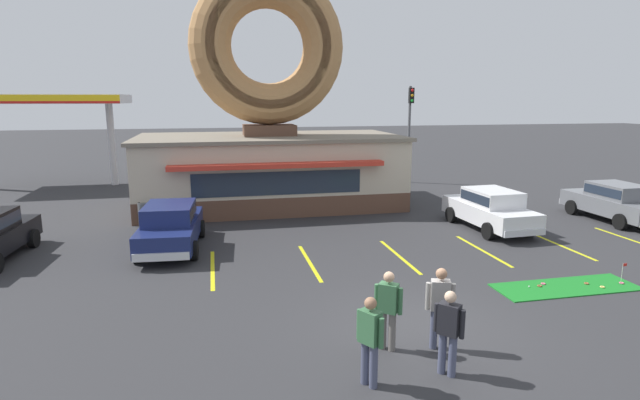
{
  "coord_description": "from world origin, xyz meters",
  "views": [
    {
      "loc": [
        -4.46,
        -9.76,
        5.08
      ],
      "look_at": [
        -1.28,
        5.0,
        2.0
      ],
      "focal_mm": 28.0,
      "sensor_mm": 36.0,
      "label": 1
    }
  ],
  "objects": [
    {
      "name": "mini_donut_near_right",
      "position": [
        4.14,
        1.58,
        0.05
      ],
      "size": [
        0.13,
        0.13,
        0.04
      ],
      "primitive_type": "torus",
      "color": "brown",
      "rests_on": "putting_mat"
    },
    {
      "name": "car_white",
      "position": [
        6.11,
        7.53,
        0.87
      ],
      "size": [
        2.12,
        4.63,
        1.6
      ],
      "color": "silver",
      "rests_on": "ground"
    },
    {
      "name": "parking_stripe_centre",
      "position": [
        4.38,
        5.0,
        0.0
      ],
      "size": [
        0.12,
        3.6,
        0.01
      ],
      "primitive_type": "cube",
      "color": "yellow",
      "rests_on": "ground"
    },
    {
      "name": "parking_stripe_mid_left",
      "position": [
        1.38,
        5.0,
        0.0
      ],
      "size": [
        0.12,
        3.6,
        0.01
      ],
      "primitive_type": "cube",
      "color": "yellow",
      "rests_on": "ground"
    },
    {
      "name": "car_grey",
      "position": [
        11.99,
        7.69,
        0.87
      ],
      "size": [
        2.01,
        4.57,
        1.6
      ],
      "color": "slate",
      "rests_on": "ground"
    },
    {
      "name": "pedestrian_clipboard_woman",
      "position": [
        -0.07,
        -0.97,
        0.97
      ],
      "size": [
        0.57,
        0.35,
        1.74
      ],
      "color": "#474C66",
      "rests_on": "ground"
    },
    {
      "name": "trash_bin",
      "position": [
        -7.23,
        10.87,
        0.5
      ],
      "size": [
        0.57,
        0.57,
        0.97
      ],
      "color": "#51565B",
      "rests_on": "ground"
    },
    {
      "name": "ground_plane",
      "position": [
        0.0,
        0.0,
        0.0
      ],
      "size": [
        160.0,
        160.0,
        0.0
      ],
      "primitive_type": "plane",
      "color": "#2D2D30"
    },
    {
      "name": "parking_stripe_right",
      "position": [
        10.38,
        5.0,
        0.0
      ],
      "size": [
        0.12,
        3.6,
        0.01
      ],
      "primitive_type": "cube",
      "color": "yellow",
      "rests_on": "ground"
    },
    {
      "name": "donut_shop_building",
      "position": [
        -1.81,
        13.94,
        3.74
      ],
      "size": [
        12.3,
        6.75,
        10.96
      ],
      "color": "brown",
      "rests_on": "ground"
    },
    {
      "name": "pedestrian_leather_jacket_man",
      "position": [
        -1.88,
        -1.98,
        0.94
      ],
      "size": [
        0.41,
        0.52,
        1.69
      ],
      "color": "#474C66",
      "rests_on": "ground"
    },
    {
      "name": "parking_stripe_far_left",
      "position": [
        -4.62,
        5.0,
        0.0
      ],
      "size": [
        0.12,
        3.6,
        0.01
      ],
      "primitive_type": "cube",
      "color": "yellow",
      "rests_on": "ground"
    },
    {
      "name": "mini_donut_mid_right",
      "position": [
        6.51,
        1.29,
        0.05
      ],
      "size": [
        0.13,
        0.13,
        0.04
      ],
      "primitive_type": "torus",
      "color": "#D8667F",
      "rests_on": "putting_mat"
    },
    {
      "name": "mini_donut_mid_centre",
      "position": [
        5.53,
        1.47,
        0.05
      ],
      "size": [
        0.13,
        0.13,
        0.04
      ],
      "primitive_type": "torus",
      "color": "brown",
      "rests_on": "putting_mat"
    },
    {
      "name": "car_navy",
      "position": [
        -5.98,
        7.38,
        0.87
      ],
      "size": [
        2.2,
        4.66,
        1.6
      ],
      "color": "navy",
      "rests_on": "ground"
    },
    {
      "name": "putting_flag_pin",
      "position": [
        6.63,
        1.4,
        0.44
      ],
      "size": [
        0.13,
        0.01,
        0.55
      ],
      "color": "silver",
      "rests_on": "putting_mat"
    },
    {
      "name": "traffic_light_pole",
      "position": [
        7.18,
        18.69,
        3.71
      ],
      "size": [
        0.28,
        0.47,
        5.8
      ],
      "color": "#595B60",
      "rests_on": "ground"
    },
    {
      "name": "parking_stripe_left",
      "position": [
        -1.62,
        5.0,
        0.0
      ],
      "size": [
        0.12,
        3.6,
        0.01
      ],
      "primitive_type": "cube",
      "color": "yellow",
      "rests_on": "ground"
    },
    {
      "name": "gas_station_canopy",
      "position": [
        -13.79,
        21.67,
        4.86
      ],
      "size": [
        9.0,
        4.46,
        5.3
      ],
      "color": "silver",
      "rests_on": "ground"
    },
    {
      "name": "pedestrian_blue_sweater_man",
      "position": [
        -0.35,
        -1.93,
        0.92
      ],
      "size": [
        0.43,
        0.47,
        1.66
      ],
      "color": "#474C66",
      "rests_on": "ground"
    },
    {
      "name": "mini_donut_mid_left",
      "position": [
        5.76,
        1.15,
        0.05
      ],
      "size": [
        0.13,
        0.13,
        0.04
      ],
      "primitive_type": "torus",
      "color": "#E5C666",
      "rests_on": "putting_mat"
    },
    {
      "name": "putting_mat",
      "position": [
        4.85,
        1.42,
        0.01
      ],
      "size": [
        3.99,
        1.29,
        0.03
      ],
      "primitive_type": "cube",
      "color": "#197523",
      "rests_on": "ground"
    },
    {
      "name": "golf_ball",
      "position": [
        3.82,
        1.59,
        0.05
      ],
      "size": [
        0.04,
        0.04,
        0.04
      ],
      "primitive_type": "sphere",
      "color": "white",
      "rests_on": "putting_mat"
    },
    {
      "name": "mini_donut_near_left",
      "position": [
        4.34,
        1.7,
        0.05
      ],
      "size": [
        0.13,
        0.13,
        0.04
      ],
      "primitive_type": "torus",
      "color": "#D8667F",
      "rests_on": "putting_mat"
    },
    {
      "name": "parking_stripe_mid_right",
      "position": [
        7.38,
        5.0,
        0.0
      ],
      "size": [
        0.12,
        3.6,
        0.01
      ],
      "primitive_type": "cube",
      "color": "yellow",
      "rests_on": "ground"
    },
    {
      "name": "pedestrian_hooded_kid",
      "position": [
        -1.12,
        -0.8,
        0.94
      ],
      "size": [
        0.49,
        0.42,
        1.68
      ],
      "color": "slate",
      "rests_on": "ground"
    }
  ]
}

